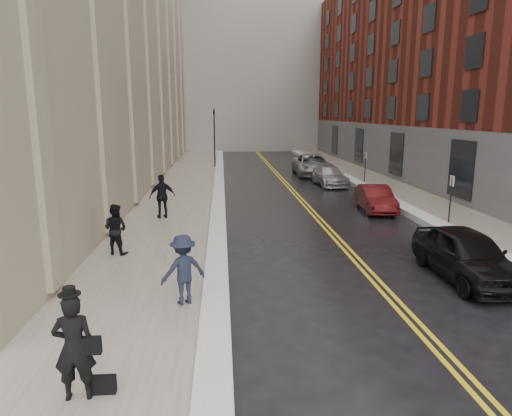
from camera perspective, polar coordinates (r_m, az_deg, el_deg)
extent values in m
plane|color=black|center=(11.97, 5.77, -12.25)|extent=(160.00, 160.00, 0.00)
cube|color=gray|center=(27.29, -9.52, 1.53)|extent=(4.00, 64.00, 0.15)
cube|color=gray|center=(29.32, 17.78, 1.83)|extent=(3.00, 64.00, 0.15)
cube|color=gold|center=(27.54, 4.89, 1.59)|extent=(0.12, 64.00, 0.01)
cube|color=gold|center=(27.58, 5.39, 1.59)|extent=(0.12, 64.00, 0.01)
cube|color=silver|center=(27.17, -4.69, 1.72)|extent=(0.70, 60.80, 0.26)
cube|color=silver|center=(28.66, 14.36, 1.96)|extent=(0.85, 60.80, 0.30)
cube|color=maroon|center=(39.19, 26.75, 16.65)|extent=(14.00, 50.00, 18.00)
cube|color=slate|center=(80.25, 7.98, 24.02)|extent=(22.00, 18.00, 44.00)
cylinder|color=black|center=(40.82, -5.21, 8.57)|extent=(0.12, 0.12, 5.20)
imported|color=black|center=(40.76, -5.27, 11.38)|extent=(0.18, 0.15, 0.90)
cylinder|color=black|center=(21.53, 23.12, 0.77)|extent=(0.06, 0.06, 2.20)
cube|color=white|center=(21.39, 23.31, 3.14)|extent=(0.02, 0.35, 0.45)
cylinder|color=black|center=(32.52, 13.48, 4.83)|extent=(0.06, 0.06, 2.20)
cube|color=white|center=(32.43, 13.55, 6.40)|extent=(0.02, 0.35, 0.45)
imported|color=black|center=(14.93, 24.81, -5.29)|extent=(1.80, 4.46, 1.52)
imported|color=#410B0C|center=(23.69, 14.71, 1.15)|extent=(1.66, 4.00, 1.29)
imported|color=#979A9E|center=(31.67, 9.17, 3.99)|extent=(2.04, 4.52, 1.29)
imported|color=#979A9F|center=(36.75, 7.03, 5.39)|extent=(2.92, 5.98, 1.64)
imported|color=black|center=(8.41, -21.79, -15.87)|extent=(0.72, 0.51, 1.86)
imported|color=black|center=(16.15, -17.15, -2.53)|extent=(1.02, 0.92, 1.73)
imported|color=black|center=(11.61, -9.08, -7.60)|extent=(1.32, 1.08, 1.78)
imported|color=black|center=(21.14, -11.63, 1.44)|extent=(1.27, 0.84, 2.00)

